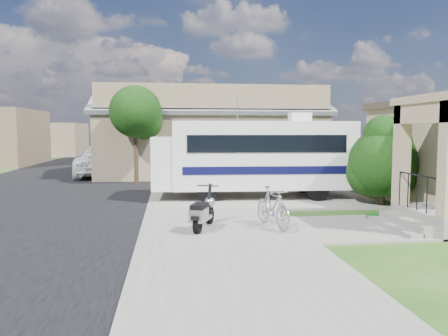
{
  "coord_description": "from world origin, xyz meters",
  "views": [
    {
      "loc": [
        -2.25,
        -11.53,
        2.54
      ],
      "look_at": [
        -0.5,
        2.5,
        1.3
      ],
      "focal_mm": 35.0,
      "sensor_mm": 36.0,
      "label": 1
    }
  ],
  "objects": [
    {
      "name": "walk_slab",
      "position": [
        3.0,
        -1.0,
        0.03
      ],
      "size": [
        4.0,
        3.0,
        0.05
      ],
      "primitive_type": "cube",
      "color": "slate",
      "rests_on": "ground"
    },
    {
      "name": "pickup_truck",
      "position": [
        -6.16,
        12.97,
        0.75
      ],
      "size": [
        3.36,
        5.73,
        1.5
      ],
      "primitive_type": "imported",
      "rotation": [
        0.0,
        0.0,
        3.31
      ],
      "color": "white",
      "rests_on": "ground"
    },
    {
      "name": "garden_hose",
      "position": [
        3.39,
        -0.07,
        0.08
      ],
      "size": [
        0.36,
        0.36,
        0.16
      ],
      "primitive_type": "cylinder",
      "color": "#125D1A",
      "rests_on": "ground"
    },
    {
      "name": "van",
      "position": [
        -6.29,
        19.44,
        0.97
      ],
      "size": [
        2.79,
        6.71,
        1.94
      ],
      "primitive_type": "imported",
      "rotation": [
        0.0,
        0.0,
        0.01
      ],
      "color": "white",
      "rests_on": "ground"
    },
    {
      "name": "ground",
      "position": [
        0.0,
        0.0,
        0.0
      ],
      "size": [
        120.0,
        120.0,
        0.0
      ],
      "primitive_type": "plane",
      "color": "#1B4512"
    },
    {
      "name": "bicycle",
      "position": [
        0.33,
        -0.82,
        0.52
      ],
      "size": [
        0.91,
        1.78,
        1.03
      ],
      "primitive_type": "imported",
      "rotation": [
        0.0,
        0.0,
        0.26
      ],
      "color": "#9A9AA1",
      "rests_on": "ground"
    },
    {
      "name": "street_slab",
      "position": [
        -7.5,
        10.0,
        0.01
      ],
      "size": [
        9.0,
        80.0,
        0.02
      ],
      "primitive_type": "cube",
      "color": "black",
      "rests_on": "ground"
    },
    {
      "name": "driveway_slab",
      "position": [
        1.5,
        4.5,
        0.03
      ],
      "size": [
        7.0,
        6.0,
        0.05
      ],
      "primitive_type": "cube",
      "color": "slate",
      "rests_on": "ground"
    },
    {
      "name": "motorhome",
      "position": [
        0.88,
        4.33,
        1.6
      ],
      "size": [
        7.36,
        2.65,
        3.72
      ],
      "rotation": [
        0.0,
        0.0,
        -0.05
      ],
      "color": "silver",
      "rests_on": "ground"
    },
    {
      "name": "scooter",
      "position": [
        -1.45,
        -0.83,
        0.48
      ],
      "size": [
        0.84,
        1.58,
        1.07
      ],
      "rotation": [
        0.0,
        0.0,
        -0.35
      ],
      "color": "black",
      "rests_on": "ground"
    },
    {
      "name": "shrub",
      "position": [
        4.8,
        2.11,
        1.55
      ],
      "size": [
        2.47,
        2.36,
        3.03
      ],
      "color": "black",
      "rests_on": "ground"
    },
    {
      "name": "street_tree_a",
      "position": [
        -3.7,
        9.05,
        3.25
      ],
      "size": [
        2.44,
        2.4,
        4.58
      ],
      "color": "black",
      "rests_on": "ground"
    },
    {
      "name": "sidewalk_slab",
      "position": [
        -1.0,
        10.0,
        0.03
      ],
      "size": [
        4.0,
        80.0,
        0.06
      ],
      "primitive_type": "cube",
      "color": "slate",
      "rests_on": "ground"
    },
    {
      "name": "street_tree_b",
      "position": [
        -3.7,
        19.05,
        3.39
      ],
      "size": [
        2.44,
        2.4,
        4.73
      ],
      "color": "black",
      "rests_on": "ground"
    },
    {
      "name": "street_tree_c",
      "position": [
        -3.7,
        28.05,
        3.1
      ],
      "size": [
        2.44,
        2.4,
        4.42
      ],
      "color": "black",
      "rests_on": "ground"
    },
    {
      "name": "distant_bldg_near",
      "position": [
        -15.0,
        34.0,
        1.6
      ],
      "size": [
        8.0,
        7.0,
        3.2
      ],
      "primitive_type": "cube",
      "color": "brown",
      "rests_on": "ground"
    },
    {
      "name": "warehouse",
      "position": [
        0.0,
        13.97,
        1.99
      ],
      "size": [
        12.5,
        8.4,
        5.04
      ],
      "color": "brown",
      "rests_on": "ground"
    }
  ]
}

